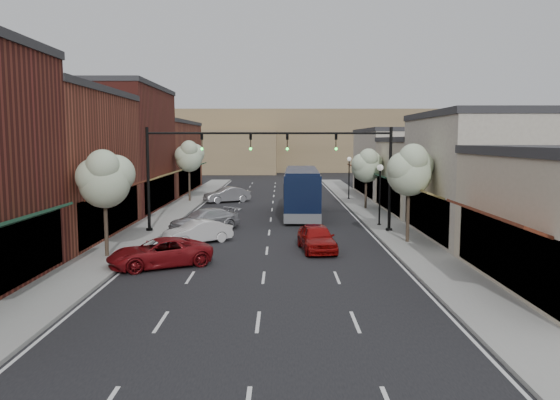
{
  "coord_description": "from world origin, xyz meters",
  "views": [
    {
      "loc": [
        0.77,
        -27.95,
        6.15
      ],
      "look_at": [
        0.72,
        7.96,
        2.2
      ],
      "focal_mm": 35.0,
      "sensor_mm": 36.0,
      "label": 1
    }
  ],
  "objects_px": {
    "tree_left_near": "(105,178)",
    "lamp_post_near": "(380,185)",
    "tree_right_far": "(367,165)",
    "lamp_post_far": "(349,171)",
    "tree_left_far": "(189,156)",
    "red_hatchback": "(317,238)",
    "parked_car_b": "(198,232)",
    "tree_right_near": "(410,169)",
    "signal_mast_left": "(184,163)",
    "parked_car_e": "(227,195)",
    "coach_bus": "(302,191)",
    "parked_car_c": "(204,220)",
    "parked_car_a": "(160,253)",
    "signal_mast_right": "(354,163)"
  },
  "relations": [
    {
      "from": "tree_left_far",
      "to": "parked_car_e",
      "type": "distance_m",
      "value": 5.35
    },
    {
      "from": "tree_right_far",
      "to": "parked_car_b",
      "type": "distance_m",
      "value": 20.34
    },
    {
      "from": "tree_right_far",
      "to": "tree_left_far",
      "type": "height_order",
      "value": "tree_left_far"
    },
    {
      "from": "lamp_post_far",
      "to": "parked_car_e",
      "type": "relative_size",
      "value": 0.97
    },
    {
      "from": "lamp_post_near",
      "to": "tree_right_far",
      "type": "bearing_deg",
      "value": 86.69
    },
    {
      "from": "lamp_post_far",
      "to": "red_hatchback",
      "type": "height_order",
      "value": "lamp_post_far"
    },
    {
      "from": "signal_mast_right",
      "to": "red_hatchback",
      "type": "xyz_separation_m",
      "value": [
        -2.85,
        -6.06,
        -3.87
      ]
    },
    {
      "from": "signal_mast_left",
      "to": "parked_car_a",
      "type": "xyz_separation_m",
      "value": [
        0.49,
        -9.88,
        -3.93
      ]
    },
    {
      "from": "parked_car_a",
      "to": "parked_car_e",
      "type": "distance_m",
      "value": 27.72
    },
    {
      "from": "lamp_post_near",
      "to": "lamp_post_far",
      "type": "bearing_deg",
      "value": 90.0
    },
    {
      "from": "signal_mast_left",
      "to": "parked_car_e",
      "type": "height_order",
      "value": "signal_mast_left"
    },
    {
      "from": "tree_right_near",
      "to": "lamp_post_far",
      "type": "height_order",
      "value": "tree_right_near"
    },
    {
      "from": "signal_mast_left",
      "to": "coach_bus",
      "type": "xyz_separation_m",
      "value": [
        8.12,
        8.65,
        -2.65
      ]
    },
    {
      "from": "tree_right_near",
      "to": "red_hatchback",
      "type": "xyz_separation_m",
      "value": [
        -5.57,
        -2.01,
        -3.7
      ]
    },
    {
      "from": "tree_left_far",
      "to": "red_hatchback",
      "type": "xyz_separation_m",
      "value": [
        11.03,
        -24.01,
        -3.85
      ]
    },
    {
      "from": "coach_bus",
      "to": "parked_car_e",
      "type": "xyz_separation_m",
      "value": [
        -7.04,
        9.18,
        -1.22
      ]
    },
    {
      "from": "tree_left_far",
      "to": "lamp_post_far",
      "type": "height_order",
      "value": "tree_left_far"
    },
    {
      "from": "tree_right_near",
      "to": "red_hatchback",
      "type": "relative_size",
      "value": 1.35
    },
    {
      "from": "tree_right_near",
      "to": "coach_bus",
      "type": "height_order",
      "value": "tree_right_near"
    },
    {
      "from": "tree_left_far",
      "to": "parked_car_e",
      "type": "bearing_deg",
      "value": -1.82
    },
    {
      "from": "tree_right_near",
      "to": "tree_right_far",
      "type": "height_order",
      "value": "tree_right_near"
    },
    {
      "from": "lamp_post_near",
      "to": "red_hatchback",
      "type": "height_order",
      "value": "lamp_post_near"
    },
    {
      "from": "tree_right_far",
      "to": "lamp_post_far",
      "type": "relative_size",
      "value": 1.22
    },
    {
      "from": "tree_right_near",
      "to": "parked_car_e",
      "type": "bearing_deg",
      "value": 120.51
    },
    {
      "from": "signal_mast_left",
      "to": "parked_car_c",
      "type": "height_order",
      "value": "signal_mast_left"
    },
    {
      "from": "signal_mast_left",
      "to": "lamp_post_far",
      "type": "distance_m",
      "value": 24.14
    },
    {
      "from": "signal_mast_left",
      "to": "coach_bus",
      "type": "height_order",
      "value": "signal_mast_left"
    },
    {
      "from": "coach_bus",
      "to": "parked_car_c",
      "type": "xyz_separation_m",
      "value": [
        -6.94,
        -7.87,
        -1.23
      ]
    },
    {
      "from": "parked_car_c",
      "to": "tree_right_near",
      "type": "bearing_deg",
      "value": 28.67
    },
    {
      "from": "tree_left_near",
      "to": "parked_car_a",
      "type": "distance_m",
      "value": 5.06
    },
    {
      "from": "lamp_post_near",
      "to": "lamp_post_far",
      "type": "xyz_separation_m",
      "value": [
        0.0,
        17.5,
        0.0
      ]
    },
    {
      "from": "signal_mast_left",
      "to": "coach_bus",
      "type": "relative_size",
      "value": 0.66
    },
    {
      "from": "tree_left_near",
      "to": "tree_left_far",
      "type": "xyz_separation_m",
      "value": [
        -0.0,
        26.0,
        0.38
      ]
    },
    {
      "from": "lamp_post_far",
      "to": "parked_car_b",
      "type": "bearing_deg",
      "value": -116.83
    },
    {
      "from": "lamp_post_far",
      "to": "parked_car_a",
      "type": "distance_m",
      "value": 32.64
    },
    {
      "from": "tree_left_near",
      "to": "lamp_post_far",
      "type": "bearing_deg",
      "value": 60.22
    },
    {
      "from": "signal_mast_left",
      "to": "lamp_post_near",
      "type": "xyz_separation_m",
      "value": [
        13.42,
        2.5,
        -1.62
      ]
    },
    {
      "from": "tree_left_near",
      "to": "parked_car_c",
      "type": "relative_size",
      "value": 1.11
    },
    {
      "from": "red_hatchback",
      "to": "coach_bus",
      "type": "bearing_deg",
      "value": 84.61
    },
    {
      "from": "tree_left_near",
      "to": "lamp_post_near",
      "type": "distance_m",
      "value": 19.25
    },
    {
      "from": "tree_left_far",
      "to": "parked_car_e",
      "type": "relative_size",
      "value": 1.34
    },
    {
      "from": "tree_right_far",
      "to": "parked_car_c",
      "type": "bearing_deg",
      "value": -138.88
    },
    {
      "from": "tree_right_near",
      "to": "coach_bus",
      "type": "xyz_separation_m",
      "value": [
        -5.85,
        12.7,
        -2.48
      ]
    },
    {
      "from": "signal_mast_left",
      "to": "parked_car_e",
      "type": "relative_size",
      "value": 1.8
    },
    {
      "from": "tree_left_far",
      "to": "lamp_post_far",
      "type": "relative_size",
      "value": 1.38
    },
    {
      "from": "tree_left_near",
      "to": "parked_car_a",
      "type": "xyz_separation_m",
      "value": [
        3.13,
        -1.83,
        -3.53
      ]
    },
    {
      "from": "lamp_post_near",
      "to": "tree_right_near",
      "type": "bearing_deg",
      "value": -85.23
    },
    {
      "from": "signal_mast_right",
      "to": "lamp_post_far",
      "type": "relative_size",
      "value": 1.85
    },
    {
      "from": "lamp_post_far",
      "to": "parked_car_b",
      "type": "xyz_separation_m",
      "value": [
        -12.0,
        -23.72,
        -2.32
      ]
    },
    {
      "from": "signal_mast_right",
      "to": "parked_car_e",
      "type": "bearing_deg",
      "value": 119.7
    }
  ]
}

